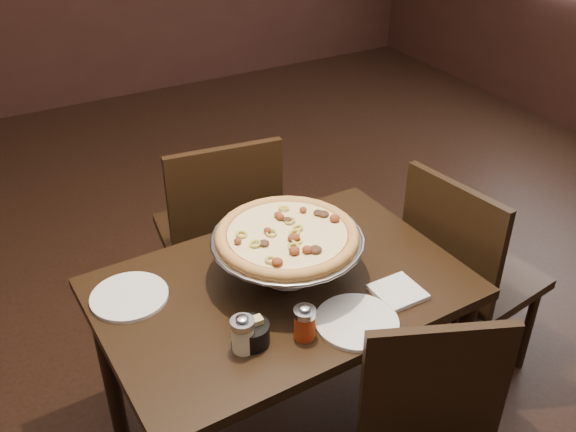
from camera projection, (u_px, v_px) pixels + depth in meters
room at (321, 48)px, 1.69m from camera, size 6.04×7.04×2.84m
dining_table at (282, 307)px, 2.03m from camera, size 1.14×0.79×0.70m
pizza_stand at (287, 236)px, 1.92m from camera, size 0.47×0.47×0.19m
parmesan_shaker at (243, 334)px, 1.71m from camera, size 0.07×0.07×0.12m
pepper_flake_shaker at (305, 322)px, 1.76m from camera, size 0.06×0.06×0.11m
packet_caddy at (251, 333)px, 1.75m from camera, size 0.10×0.10×0.08m
napkin_stack at (398, 292)px, 1.94m from camera, size 0.14×0.14×0.01m
plate_left at (129, 296)px, 1.92m from camera, size 0.23×0.23×0.01m
plate_near at (357, 322)px, 1.83m from camera, size 0.24×0.24×0.01m
serving_spatula at (318, 236)px, 1.93m from camera, size 0.16×0.16×0.02m
chair_far at (220, 230)px, 2.57m from camera, size 0.49×0.49×0.93m
chair_side at (465, 272)px, 2.37m from camera, size 0.48×0.48×0.90m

